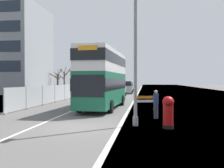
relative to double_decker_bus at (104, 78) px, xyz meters
The scene contains 13 objects.
ground 9.28m from the double_decker_bus, 85.28° to the right, with size 140.00×280.00×0.10m.
double_decker_bus is the anchor object (origin of this frame).
lamppost_foreground 8.87m from the double_decker_bus, 69.12° to the right, with size 0.29×0.70×8.93m.
red_pillar_postbox 10.11m from the double_decker_bus, 61.07° to the right, with size 0.59×0.59×1.66m.
roadworks_barrier 4.16m from the double_decker_bus, 12.95° to the right, with size 1.83×0.84×1.16m.
construction_site_fence 8.51m from the double_decker_bus, 141.39° to the left, with size 0.44×20.60×1.99m.
car_oncoming_near 17.04m from the double_decker_bus, 91.23° to the left, with size 1.95×4.23×2.26m.
car_receding_mid 24.74m from the double_decker_bus, 89.39° to the left, with size 2.06×3.95×2.22m.
car_receding_far 33.17m from the double_decker_bus, 89.95° to the left, with size 2.04×4.40×2.13m.
car_far_side 41.80m from the double_decker_bus, 91.07° to the left, with size 1.99×4.48×2.29m.
bare_tree_far_verge_near 33.25m from the double_decker_bus, 116.90° to the left, with size 2.57×2.65×4.99m.
bare_tree_far_verge_mid 38.30m from the double_decker_bus, 113.65° to the left, with size 3.27×2.18×5.72m.
pedestrian_at_kerb 7.17m from the double_decker_bus, 51.49° to the right, with size 0.34×0.34×1.84m.
Camera 1 is at (3.46, -12.79, 2.47)m, focal length 39.91 mm.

